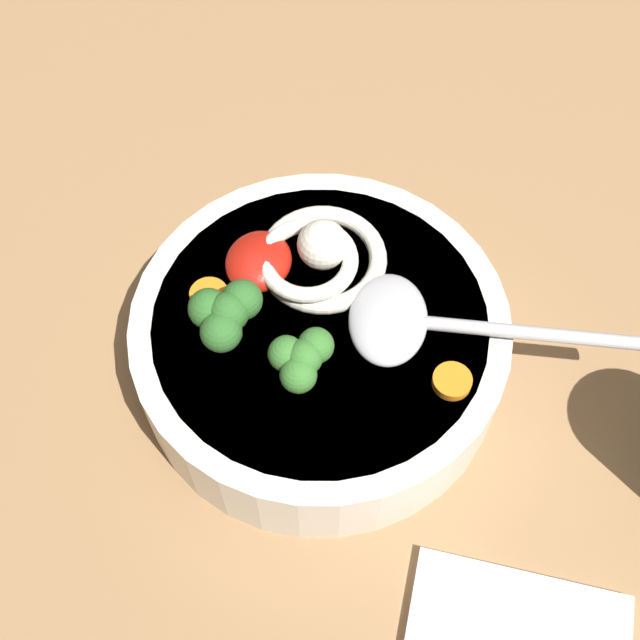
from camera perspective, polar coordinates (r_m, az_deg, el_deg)
The scene contains 9 objects.
table_slab at distance 54.80cm, azimuth -0.46°, elevation -0.17°, with size 136.50×136.50×3.25cm, color #936D47.
soup_bowl at distance 48.89cm, azimuth 0.00°, elevation -1.60°, with size 21.76×21.76×5.48cm.
noodle_pile at distance 47.60cm, azimuth -0.12°, elevation 4.18°, with size 8.33×8.17×3.35cm.
soup_spoon at distance 45.91cm, azimuth 6.46°, elevation -0.11°, with size 6.71×17.53×1.60cm.
chili_sauce_dollop at distance 47.79cm, azimuth -4.27°, elevation 4.06°, with size 4.23×3.81×1.90cm, color #B2190F.
broccoli_floret_center at distance 44.55cm, azimuth -6.57°, elevation 0.45°, with size 4.43×3.81×3.50cm.
broccoli_floret_far at distance 43.22cm, azimuth -1.30°, elevation -2.66°, with size 3.86×3.32×3.05cm.
carrot_slice_extra_b at distance 47.62cm, azimuth -7.68°, elevation 1.71°, with size 2.21×2.21×0.50cm, color orange.
carrot_slice_near_spoon at distance 44.98cm, azimuth 9.12°, elevation -4.19°, with size 2.14×2.14×0.57cm, color orange.
Camera 1 is at (26.75, 8.71, 48.65)cm, focal length 46.27 mm.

